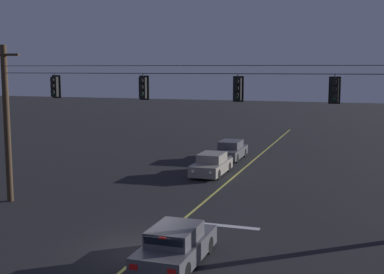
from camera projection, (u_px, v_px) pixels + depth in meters
ground_plane at (146, 251)px, 19.43m from camera, size 180.00×180.00×0.00m
lane_centre_stripe at (219, 189)px, 29.36m from camera, size 0.14×60.00×0.01m
stop_bar_paint at (222, 225)px, 22.56m from camera, size 3.40×0.36×0.01m
signal_span_assembly at (185, 128)px, 23.16m from camera, size 21.03×0.32×8.02m
traffic_light_leftmost at (55, 87)px, 24.99m from camera, size 0.48×0.41×1.22m
traffic_light_left_inner at (143, 88)px, 23.54m from camera, size 0.48×0.41×1.22m
traffic_light_centre at (237, 89)px, 22.15m from camera, size 0.48×0.41×1.22m
traffic_light_right_inner at (334, 90)px, 20.89m from camera, size 0.48×0.41×1.22m
car_waiting_near_lane at (176, 246)px, 18.06m from camera, size 1.80×4.33×1.39m
car_oncoming_lead at (211, 165)px, 33.28m from camera, size 1.80×4.42×1.39m
car_oncoming_trailing at (230, 151)px, 38.99m from camera, size 1.80×4.42×1.39m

